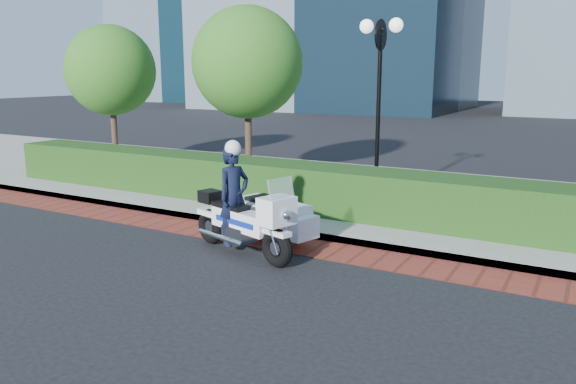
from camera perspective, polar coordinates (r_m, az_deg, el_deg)
The scene contains 8 objects.
ground at distance 9.77m, azimuth -7.81°, elevation -6.97°, with size 120.00×120.00×0.00m, color black.
brick_strip at distance 10.94m, azimuth -3.05°, elevation -4.75°, with size 60.00×1.00×0.01m, color maroon.
sidewalk at distance 14.80m, azimuth 6.33°, elevation -0.08°, with size 60.00×8.00×0.15m, color gray.
hedge_main at distance 12.55m, azimuth 2.06°, elevation 0.48°, with size 18.00×1.20×1.00m, color black.
lamppost at distance 13.36m, azimuth 9.26°, elevation 11.01°, with size 1.02×0.70×4.21m.
tree_a at distance 20.14m, azimuth -17.59°, elevation 11.68°, with size 3.00×3.00×4.58m.
tree_b at distance 16.58m, azimuth -4.16°, elevation 12.95°, with size 3.20×3.20×4.89m.
police_motorcycle at distance 10.16m, azimuth -3.56°, elevation -2.07°, with size 2.45×2.12×2.02m.
Camera 1 is at (5.65, -7.32, 3.17)m, focal length 35.00 mm.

